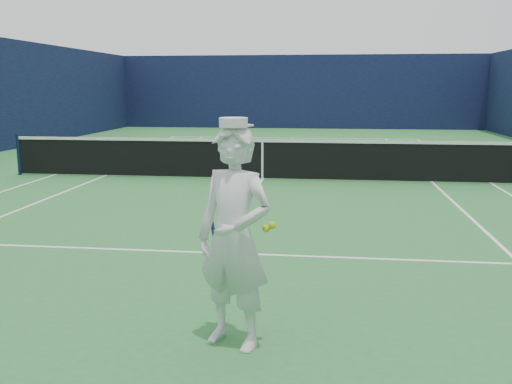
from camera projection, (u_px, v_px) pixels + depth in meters
The scene contains 5 objects.
ground at pixel (262, 180), 14.14m from camera, with size 80.00×80.00×0.00m, color #2A7033.
court_markings at pixel (262, 180), 14.14m from camera, with size 11.03×23.83×0.01m.
windscreen_fence at pixel (263, 98), 13.78m from camera, with size 20.12×36.12×4.00m.
tennis_net at pixel (262, 158), 14.04m from camera, with size 12.88×0.09×1.07m.
tennis_player at pixel (234, 237), 4.93m from camera, with size 0.84×0.75×2.02m.
Camera 1 is at (1.60, -13.87, 2.27)m, focal length 40.00 mm.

